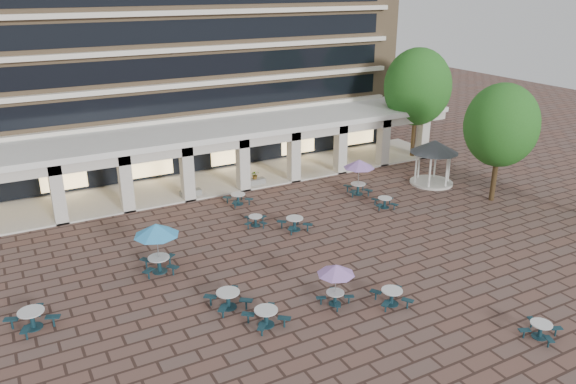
% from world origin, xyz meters
% --- Properties ---
extents(ground, '(120.00, 120.00, 0.00)m').
position_xyz_m(ground, '(0.00, 0.00, 0.00)').
color(ground, brown).
rests_on(ground, ground).
extents(apartment_building, '(40.00, 15.50, 25.20)m').
position_xyz_m(apartment_building, '(0.00, 25.47, 12.60)').
color(apartment_building, '#937553').
rests_on(apartment_building, ground).
extents(retail_arcade, '(42.00, 6.60, 4.40)m').
position_xyz_m(retail_arcade, '(0.00, 14.80, 3.00)').
color(retail_arcade, white).
rests_on(retail_arcade, ground).
extents(picnic_table_0, '(1.92, 1.92, 0.80)m').
position_xyz_m(picnic_table_0, '(-4.10, -3.96, 0.48)').
color(picnic_table_0, '#122F38').
rests_on(picnic_table_0, ground).
extents(picnic_table_1, '(1.96, 1.96, 0.76)m').
position_xyz_m(picnic_table_1, '(1.93, -5.22, 0.46)').
color(picnic_table_1, '#122F38').
rests_on(picnic_table_1, ground).
extents(picnic_table_2, '(1.89, 1.89, 0.70)m').
position_xyz_m(picnic_table_2, '(5.92, -10.40, 0.42)').
color(picnic_table_2, '#122F38').
rests_on(picnic_table_2, ground).
extents(picnic_table_4, '(2.38, 2.38, 2.75)m').
position_xyz_m(picnic_table_4, '(-6.89, 3.16, 2.33)').
color(picnic_table_4, '#122F38').
rests_on(picnic_table_4, ground).
extents(picnic_table_5, '(2.02, 2.02, 0.84)m').
position_xyz_m(picnic_table_5, '(-5.03, -1.81, 0.50)').
color(picnic_table_5, '#122F38').
rests_on(picnic_table_5, ground).
extents(picnic_table_6, '(1.81, 1.81, 2.09)m').
position_xyz_m(picnic_table_6, '(-0.44, -3.95, 1.78)').
color(picnic_table_6, '#122F38').
rests_on(picnic_table_6, ground).
extents(picnic_table_8, '(2.34, 2.34, 0.86)m').
position_xyz_m(picnic_table_8, '(-13.32, 0.78, 0.51)').
color(picnic_table_8, '#122F38').
rests_on(picnic_table_8, ground).
extents(picnic_table_9, '(1.82, 1.82, 0.80)m').
position_xyz_m(picnic_table_9, '(2.00, 4.43, 0.48)').
color(picnic_table_9, '#122F38').
rests_on(picnic_table_9, ground).
extents(picnic_table_10, '(1.78, 1.78, 0.65)m').
position_xyz_m(picnic_table_10, '(0.13, 6.14, 0.39)').
color(picnic_table_10, '#122F38').
rests_on(picnic_table_10, ground).
extents(picnic_table_11, '(2.24, 2.24, 2.59)m').
position_xyz_m(picnic_table_11, '(9.03, 7.69, 2.20)').
color(picnic_table_11, '#122F38').
rests_on(picnic_table_11, ground).
extents(picnic_table_12, '(1.81, 1.81, 0.76)m').
position_xyz_m(picnic_table_12, '(0.63, 10.00, 0.45)').
color(picnic_table_12, '#122F38').
rests_on(picnic_table_12, ground).
extents(picnic_table_13, '(1.92, 1.92, 0.71)m').
position_xyz_m(picnic_table_13, '(9.14, 4.71, 0.42)').
color(picnic_table_13, '#122F38').
rests_on(picnic_table_13, ground).
extents(gazebo, '(3.62, 3.62, 3.37)m').
position_xyz_m(gazebo, '(15.25, 6.90, 2.54)').
color(gazebo, beige).
rests_on(gazebo, ground).
extents(tree_east_a, '(4.94, 4.94, 8.22)m').
position_xyz_m(tree_east_a, '(16.64, 2.26, 5.37)').
color(tree_east_a, '#43301A').
rests_on(tree_east_a, ground).
extents(tree_east_c, '(5.63, 5.63, 9.37)m').
position_xyz_m(tree_east_c, '(18.47, 12.96, 6.13)').
color(tree_east_c, '#43301A').
rests_on(tree_east_c, ground).
extents(planter_left, '(1.50, 0.73, 1.32)m').
position_xyz_m(planter_left, '(-1.79, 12.90, 0.56)').
color(planter_left, gray).
rests_on(planter_left, ground).
extents(planter_right, '(1.50, 0.60, 1.17)m').
position_xyz_m(planter_right, '(3.29, 12.90, 0.44)').
color(planter_right, gray).
rests_on(planter_right, ground).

